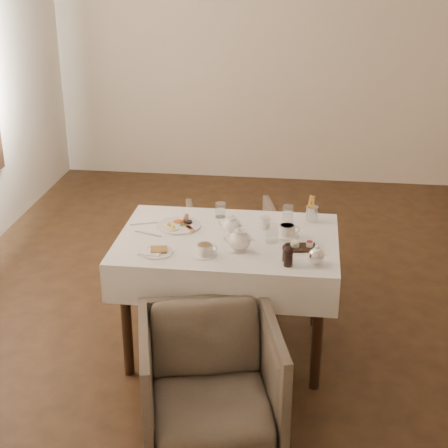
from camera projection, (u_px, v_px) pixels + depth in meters
name	position (u px, v px, depth m)	size (l,w,h in m)	color
table	(228.00, 256.00, 4.04)	(1.28, 0.88, 0.75)	black
armchair_near	(210.00, 380.00, 3.45)	(0.69, 0.71, 0.64)	brown
armchair_far	(233.00, 247.00, 4.97)	(0.63, 0.64, 0.59)	brown
breakfast_plate	(179.00, 225.00, 4.15)	(0.27, 0.27, 0.03)	white
side_plate	(155.00, 252.00, 3.80)	(0.19, 0.18, 0.02)	white
teapot_centre	(232.00, 224.00, 4.02)	(0.15, 0.12, 0.12)	white
teapot_front	(239.00, 239.00, 3.81)	(0.17, 0.13, 0.14)	white
creamer	(265.00, 222.00, 4.11)	(0.06, 0.06, 0.07)	white
teacup_near	(205.00, 250.00, 3.76)	(0.14, 0.14, 0.07)	white
teacup_far	(287.00, 231.00, 4.00)	(0.14, 0.14, 0.07)	white
glass_left	(220.00, 210.00, 4.27)	(0.07, 0.07, 0.09)	silver
glass_mid	(272.00, 234.00, 3.92)	(0.07, 0.07, 0.10)	silver
glass_right	(288.00, 213.00, 4.22)	(0.07, 0.07, 0.09)	silver
condiment_board	(301.00, 246.00, 3.85)	(0.18, 0.13, 0.04)	black
pepper_mill_left	(287.00, 252.00, 3.70)	(0.05, 0.05, 0.10)	black
pepper_mill_right	(288.00, 256.00, 3.64)	(0.06, 0.06, 0.11)	black
silver_pot	(316.00, 255.00, 3.65)	(0.11, 0.09, 0.11)	white
fries_cup	(312.00, 210.00, 4.20)	(0.08, 0.08, 0.16)	silver
cutlery_fork	(146.00, 224.00, 4.18)	(0.02, 0.20, 0.00)	silver
cutlery_knife	(148.00, 234.00, 4.04)	(0.01, 0.18, 0.00)	silver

